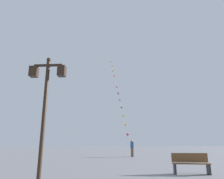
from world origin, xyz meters
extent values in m
plane|color=gray|center=(0.00, 20.00, 0.00)|extent=(160.00, 160.00, 0.00)
cylinder|color=black|center=(-1.60, 7.02, 2.18)|extent=(0.14, 0.14, 4.35)
sphere|color=black|center=(-1.60, 7.02, 4.43)|extent=(0.16, 0.16, 0.16)
cube|color=black|center=(-1.60, 7.02, 4.20)|extent=(1.08, 0.08, 0.08)
cube|color=black|center=(-2.14, 7.02, 3.95)|extent=(0.28, 0.28, 0.40)
cube|color=beige|center=(-2.14, 7.02, 3.95)|extent=(0.19, 0.19, 0.30)
cube|color=black|center=(-1.06, 7.02, 3.95)|extent=(0.28, 0.28, 0.40)
cube|color=beige|center=(-1.06, 7.02, 3.95)|extent=(0.19, 0.19, 0.30)
cylinder|color=brown|center=(2.04, 22.90, 0.09)|extent=(0.06, 0.06, 0.18)
cylinder|color=silver|center=(1.83, 23.71, 1.25)|extent=(0.44, 1.64, 2.15)
cylinder|color=silver|center=(1.50, 25.00, 2.93)|extent=(0.26, 0.96, 1.25)
cylinder|color=silver|center=(1.26, 25.94, 4.17)|extent=(0.26, 0.96, 1.25)
cylinder|color=silver|center=(1.02, 26.87, 5.40)|extent=(0.26, 0.96, 1.25)
cylinder|color=silver|center=(0.78, 27.81, 6.64)|extent=(0.26, 0.96, 1.25)
cylinder|color=silver|center=(0.54, 28.75, 7.87)|extent=(0.26, 0.96, 1.25)
cylinder|color=silver|center=(0.30, 29.69, 9.11)|extent=(0.26, 0.96, 1.25)
cylinder|color=silver|center=(0.06, 30.63, 10.34)|extent=(0.26, 0.96, 1.25)
cylinder|color=silver|center=(-0.18, 31.57, 11.57)|extent=(0.26, 0.96, 1.25)
cylinder|color=silver|center=(-0.42, 32.51, 12.81)|extent=(0.26, 0.96, 1.25)
cylinder|color=silver|center=(-0.66, 33.45, 14.04)|extent=(0.26, 0.96, 1.25)
cylinder|color=silver|center=(-0.91, 34.39, 15.28)|extent=(0.26, 0.96, 1.25)
cube|color=red|center=(1.62, 24.53, 2.32)|extent=(0.34, 0.05, 0.34)
cylinder|color=red|center=(1.62, 24.53, 2.08)|extent=(0.02, 0.04, 0.21)
cube|color=orange|center=(1.38, 25.47, 3.55)|extent=(0.32, 0.14, 0.34)
cylinder|color=orange|center=(1.38, 25.47, 3.32)|extent=(0.03, 0.04, 0.21)
cube|color=yellow|center=(1.14, 26.41, 4.78)|extent=(0.34, 0.04, 0.34)
cylinder|color=yellow|center=(1.14, 26.41, 4.53)|extent=(0.02, 0.05, 0.24)
cube|color=green|center=(0.90, 27.34, 6.02)|extent=(0.34, 0.04, 0.34)
cylinder|color=green|center=(0.90, 27.34, 5.80)|extent=(0.02, 0.04, 0.19)
cube|color=blue|center=(0.66, 28.28, 7.25)|extent=(0.31, 0.16, 0.34)
cylinder|color=blue|center=(0.66, 28.28, 7.04)|extent=(0.02, 0.02, 0.17)
cube|color=purple|center=(0.42, 29.22, 8.49)|extent=(0.34, 0.05, 0.34)
cylinder|color=purple|center=(0.42, 29.22, 8.23)|extent=(0.02, 0.03, 0.26)
cube|color=pink|center=(0.18, 30.16, 9.72)|extent=(0.34, 0.04, 0.34)
cylinder|color=pink|center=(0.18, 30.16, 9.50)|extent=(0.02, 0.04, 0.19)
cube|color=white|center=(-0.06, 31.10, 10.96)|extent=(0.34, 0.05, 0.34)
cylinder|color=white|center=(-0.06, 31.10, 10.72)|extent=(0.02, 0.03, 0.21)
cube|color=red|center=(-0.30, 32.04, 12.19)|extent=(0.31, 0.17, 0.34)
cylinder|color=red|center=(-0.30, 32.04, 11.98)|extent=(0.02, 0.02, 0.17)
cube|color=orange|center=(-0.54, 32.98, 13.43)|extent=(0.34, 0.02, 0.34)
cylinder|color=orange|center=(-0.54, 32.98, 13.19)|extent=(0.02, 0.02, 0.20)
cube|color=yellow|center=(-0.79, 33.92, 14.66)|extent=(0.34, 0.04, 0.34)
cylinder|color=yellow|center=(-0.79, 33.92, 14.41)|extent=(0.02, 0.05, 0.23)
cube|color=green|center=(-1.03, 34.86, 15.90)|extent=(0.32, 0.15, 0.34)
cylinder|color=green|center=(-1.03, 34.86, 15.67)|extent=(0.03, 0.04, 0.18)
cube|color=brown|center=(2.01, 21.42, 0.45)|extent=(0.26, 0.33, 0.90)
cube|color=#264C8C|center=(2.01, 21.42, 1.18)|extent=(0.31, 0.42, 0.60)
sphere|color=tan|center=(2.01, 21.42, 1.60)|extent=(0.22, 0.22, 0.22)
cylinder|color=#264C8C|center=(1.97, 21.64, 1.35)|extent=(0.17, 0.40, 0.50)
cube|color=brown|center=(4.21, 9.67, 0.45)|extent=(1.62, 0.51, 0.04)
cube|color=brown|center=(4.22, 9.88, 0.69)|extent=(1.60, 0.13, 0.40)
cube|color=#262628|center=(3.49, 9.71, 0.23)|extent=(0.10, 0.38, 0.45)
cube|color=#262628|center=(4.92, 9.63, 0.23)|extent=(0.10, 0.38, 0.45)
camera|label=1|loc=(1.27, -0.08, 1.32)|focal=32.57mm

